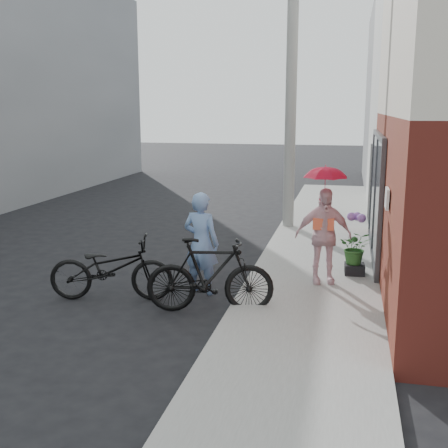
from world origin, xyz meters
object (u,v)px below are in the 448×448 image
(officer, at_px, (201,243))
(planter, at_px, (354,269))
(bike_left, at_px, (111,268))
(utility_pole, at_px, (291,92))
(kimono_woman, at_px, (323,236))
(bike_right, at_px, (210,275))

(officer, relative_size, planter, 4.89)
(bike_left, relative_size, planter, 5.68)
(utility_pole, xyz_separation_m, officer, (-0.90, -5.37, -2.62))
(planter, bearing_deg, utility_pole, 112.36)
(utility_pole, relative_size, kimono_woman, 4.18)
(officer, bearing_deg, planter, -141.02)
(planter, bearing_deg, bike_right, -135.41)
(utility_pole, xyz_separation_m, bike_left, (-2.26, -6.03, -2.96))
(kimono_woman, xyz_separation_m, planter, (0.57, 0.63, -0.74))
(kimono_woman, height_order, planter, kimono_woman)
(bike_left, xyz_separation_m, bike_right, (1.73, -0.20, 0.06))
(utility_pole, height_order, bike_right, utility_pole)
(kimono_woman, relative_size, planter, 4.66)
(bike_left, distance_m, planter, 4.41)
(utility_pole, distance_m, officer, 6.04)
(utility_pole, xyz_separation_m, planter, (1.67, -4.06, -3.29))
(bike_left, bearing_deg, planter, -75.04)
(officer, relative_size, kimono_woman, 1.05)
(bike_right, bearing_deg, kimono_woman, -57.67)
(utility_pole, distance_m, planter, 5.49)
(kimono_woman, bearing_deg, bike_left, -171.25)
(officer, xyz_separation_m, bike_left, (-1.36, -0.66, -0.34))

